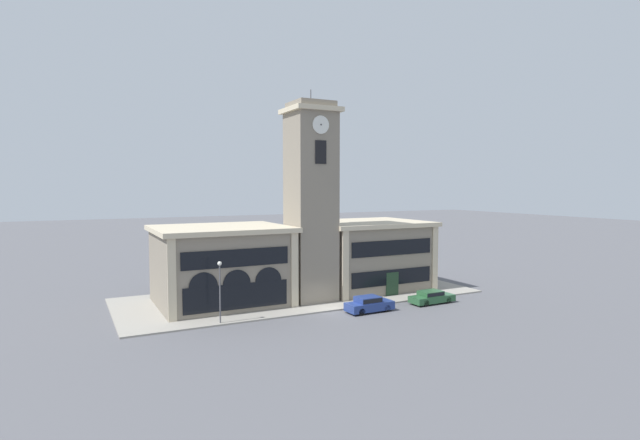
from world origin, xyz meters
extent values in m
plane|color=#56565B|center=(0.00, 0.00, 0.00)|extent=(300.00, 300.00, 0.00)
cube|color=gray|center=(0.00, 7.25, 0.07)|extent=(36.52, 14.50, 0.15)
cube|color=gray|center=(0.00, 4.72, 9.27)|extent=(4.16, 4.16, 18.54)
cube|color=beige|center=(0.00, 4.72, 18.77)|extent=(4.86, 4.86, 0.45)
cube|color=gray|center=(0.00, 4.72, 19.29)|extent=(3.83, 3.83, 0.60)
cylinder|color=#4C4C51|center=(0.00, 4.72, 20.19)|extent=(0.10, 0.10, 1.20)
cylinder|color=silver|center=(0.00, 2.60, 17.19)|extent=(1.71, 0.10, 1.71)
cylinder|color=black|center=(0.00, 2.53, 17.19)|extent=(0.14, 0.04, 0.14)
cylinder|color=silver|center=(2.13, 4.72, 17.19)|extent=(0.10, 1.71, 1.71)
cylinder|color=black|center=(2.20, 4.72, 17.19)|extent=(0.04, 0.14, 0.14)
cube|color=black|center=(0.00, 2.61, 14.63)|extent=(1.16, 0.10, 2.20)
cube|color=gray|center=(-8.30, 7.57, 3.56)|extent=(11.85, 9.85, 7.12)
cube|color=beige|center=(-8.30, 7.57, 7.35)|extent=(12.55, 10.55, 0.45)
cube|color=beige|center=(-13.88, 2.59, 3.56)|extent=(0.70, 0.16, 7.12)
cube|color=beige|center=(-2.73, 2.59, 3.56)|extent=(0.70, 0.16, 7.12)
cube|color=black|center=(-8.30, 2.61, 5.13)|extent=(9.72, 0.10, 1.57)
cube|color=black|center=(-8.30, 2.61, 1.71)|extent=(9.48, 0.10, 2.28)
cylinder|color=black|center=(-11.27, 2.60, 2.85)|extent=(2.51, 0.06, 2.51)
cylinder|color=black|center=(-8.30, 2.60, 2.85)|extent=(2.51, 0.06, 2.51)
cylinder|color=black|center=(-5.34, 2.60, 2.85)|extent=(2.51, 0.06, 2.51)
cube|color=gray|center=(8.32, 7.57, 3.55)|extent=(11.88, 9.85, 7.09)
cube|color=beige|center=(8.32, 7.57, 7.32)|extent=(12.58, 10.55, 0.45)
cube|color=beige|center=(2.73, 2.59, 3.55)|extent=(0.70, 0.16, 7.09)
cube|color=beige|center=(13.91, 2.59, 3.55)|extent=(0.70, 0.16, 7.09)
cube|color=black|center=(8.32, 2.61, 5.10)|extent=(9.74, 0.10, 1.56)
cube|color=#1E3823|center=(8.32, 2.60, 1.28)|extent=(1.50, 0.12, 2.55)
cube|color=black|center=(8.32, 2.61, 2.04)|extent=(9.74, 0.10, 1.59)
cube|color=navy|center=(2.83, -1.59, 0.55)|extent=(4.46, 1.89, 0.74)
cube|color=navy|center=(2.66, -1.60, 1.18)|extent=(2.15, 1.67, 0.51)
cube|color=black|center=(2.66, -1.60, 1.18)|extent=(2.07, 1.70, 0.39)
cylinder|color=black|center=(4.19, -0.77, 0.32)|extent=(0.65, 0.23, 0.65)
cylinder|color=black|center=(4.22, -2.36, 0.32)|extent=(0.65, 0.23, 0.65)
cylinder|color=black|center=(1.45, -0.83, 0.32)|extent=(0.65, 0.23, 0.65)
cylinder|color=black|center=(1.48, -2.41, 0.32)|extent=(0.65, 0.23, 0.65)
cube|color=#285633|center=(10.07, -1.59, 0.49)|extent=(4.59, 1.85, 0.62)
cube|color=#285633|center=(9.89, -1.60, 1.03)|extent=(2.22, 1.62, 0.46)
cube|color=black|center=(9.89, -1.60, 1.03)|extent=(2.13, 1.66, 0.35)
cylinder|color=black|center=(11.46, -0.80, 0.32)|extent=(0.64, 0.23, 0.63)
cylinder|color=black|center=(11.50, -2.33, 0.32)|extent=(0.64, 0.23, 0.63)
cylinder|color=black|center=(8.64, -0.85, 0.32)|extent=(0.64, 0.23, 0.63)
cylinder|color=black|center=(8.67, -2.39, 0.32)|extent=(0.64, 0.23, 0.63)
cylinder|color=#4C4C51|center=(-10.43, 0.48, 2.53)|extent=(0.12, 0.12, 4.77)
sphere|color=silver|center=(-10.43, 0.48, 5.10)|extent=(0.36, 0.36, 0.36)
camera|label=1|loc=(-21.60, -39.33, 11.40)|focal=28.00mm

